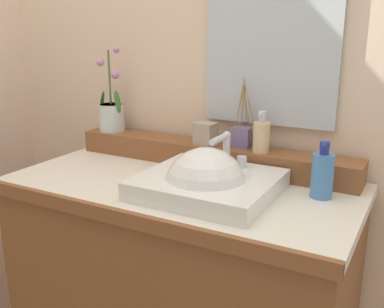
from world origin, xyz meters
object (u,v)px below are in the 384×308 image
(trinket_box, at_px, (206,134))
(soap_bar, at_px, (193,159))
(soap_dispenser, at_px, (261,136))
(lotion_bottle, at_px, (322,174))
(reed_diffuser, at_px, (243,136))
(sink_basin, at_px, (207,188))
(potted_plant, at_px, (111,113))

(trinket_box, bearing_deg, soap_bar, -73.05)
(soap_dispenser, relative_size, lotion_bottle, 0.82)
(soap_bar, distance_m, soap_dispenser, 0.25)
(reed_diffuser, bearing_deg, trinket_box, -162.50)
(sink_basin, xyz_separation_m, reed_diffuser, (-0.00, 0.29, 0.10))
(trinket_box, xyz_separation_m, lotion_bottle, (0.44, -0.10, -0.05))
(soap_bar, relative_size, trinket_box, 0.86)
(sink_basin, relative_size, soap_bar, 5.75)
(potted_plant, relative_size, reed_diffuser, 1.37)
(potted_plant, distance_m, reed_diffuser, 0.57)
(sink_basin, bearing_deg, soap_dispenser, 72.97)
(sink_basin, height_order, reed_diffuser, reed_diffuser)
(soap_bar, height_order, lotion_bottle, lotion_bottle)
(reed_diffuser, xyz_separation_m, lotion_bottle, (0.32, -0.14, -0.05))
(trinket_box, bearing_deg, reed_diffuser, 25.85)
(soap_dispenser, bearing_deg, sink_basin, -107.03)
(potted_plant, bearing_deg, soap_bar, -18.65)
(soap_dispenser, height_order, lotion_bottle, soap_dispenser)
(potted_plant, height_order, trinket_box, potted_plant)
(sink_basin, bearing_deg, potted_plant, 154.79)
(potted_plant, bearing_deg, reed_diffuser, 1.90)
(soap_dispenser, relative_size, trinket_box, 1.72)
(potted_plant, relative_size, soap_dispenser, 2.41)
(sink_basin, relative_size, soap_dispenser, 2.86)
(sink_basin, relative_size, potted_plant, 1.19)
(reed_diffuser, bearing_deg, potted_plant, -178.10)
(soap_bar, xyz_separation_m, soap_dispenser, (0.19, 0.14, 0.07))
(soap_bar, distance_m, trinket_box, 0.15)
(sink_basin, xyz_separation_m, trinket_box, (-0.13, 0.25, 0.10))
(soap_dispenser, xyz_separation_m, trinket_box, (-0.21, -0.01, -0.02))
(sink_basin, xyz_separation_m, lotion_bottle, (0.31, 0.14, 0.05))
(soap_bar, xyz_separation_m, potted_plant, (-0.46, 0.16, 0.09))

